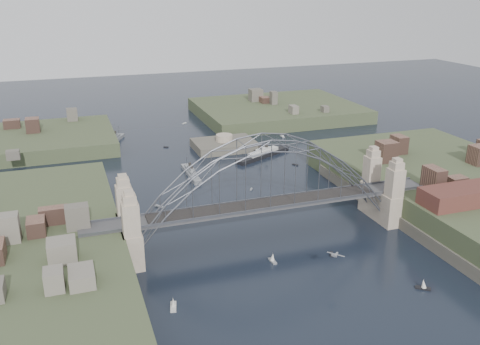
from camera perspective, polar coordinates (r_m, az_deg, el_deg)
name	(u,v)px	position (r m, az deg, el deg)	size (l,w,h in m)	color
ground	(265,236)	(123.95, 2.75, -7.04)	(500.00, 500.00, 0.00)	black
bridge	(266,188)	(118.89, 2.85, -1.73)	(84.00, 13.80, 24.60)	#434345
shore_west	(2,270)	(116.79, -24.78, -9.73)	(50.50, 90.00, 12.00)	#3B462A
shore_east	(461,198)	(152.40, 23.23, -2.61)	(50.50, 90.00, 12.00)	#3B462A
headland_nw	(30,146)	(205.43, -22.11, 2.70)	(60.00, 45.00, 9.00)	#3B462A
headland_ne	(277,115)	(237.85, 4.13, 6.38)	(70.00, 55.00, 9.50)	#3B462A
fort_island	(224,150)	(189.15, -1.74, 2.52)	(22.00, 16.00, 9.40)	#4D493E
wharf_shed	(463,195)	(131.49, 23.35, -2.34)	(20.00, 8.00, 4.00)	#592D26
naval_cruiser_near	(191,173)	(162.72, -5.43, -0.06)	(2.48, 17.42, 5.22)	gray
naval_cruiser_far	(115,140)	(202.98, -13.65, 3.52)	(8.92, 15.38, 5.40)	gray
ocean_liner	(263,154)	(180.01, 2.58, 2.02)	(23.16, 14.01, 5.97)	black
aeroplane	(335,255)	(105.28, 10.48, -8.92)	(2.56, 3.01, 0.53)	#9EA0A5
small_boat_a	(159,206)	(141.13, -8.91, -3.72)	(2.22, 2.36, 0.45)	silver
small_boat_b	(251,189)	(150.93, 1.25, -1.87)	(1.28, 1.58, 0.45)	silver
small_boat_c	(273,258)	(112.98, 3.61, -9.45)	(1.07, 2.77, 2.38)	silver
small_boat_d	(295,165)	(172.59, 6.10, 0.86)	(1.72, 1.97, 0.45)	silver
small_boat_e	(95,171)	(171.97, -15.74, 0.18)	(1.44, 3.43, 1.43)	silver
small_boat_f	(195,173)	(164.04, -5.02, -0.08)	(0.95, 1.90, 1.43)	silver
small_boat_g	(423,286)	(109.72, 19.56, -11.67)	(2.88, 2.52, 2.38)	silver
small_boat_h	(166,147)	(192.59, -8.17, 2.80)	(1.82, 1.39, 0.45)	silver
small_boat_i	(327,191)	(151.54, 9.54, -2.06)	(2.62, 2.56, 0.45)	silver
small_boat_j	(173,304)	(99.21, -7.37, -14.22)	(1.75, 3.40, 2.38)	silver
small_boat_k	(184,123)	(225.61, -6.15, 5.42)	(2.05, 1.61, 0.45)	silver
small_boat_l	(69,207)	(146.39, -18.37, -3.65)	(2.80, 1.50, 0.45)	silver
small_boat_m	(332,254)	(117.46, 10.07, -8.89)	(1.49, 2.14, 0.45)	silver
small_boat_n	(282,136)	(204.48, 4.68, 3.98)	(1.04, 2.99, 1.43)	silver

